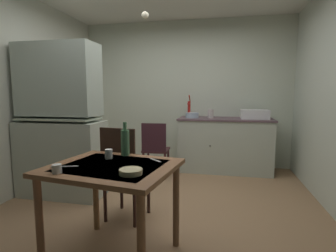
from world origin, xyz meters
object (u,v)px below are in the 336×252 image
Objects in this scene: glass_bottle at (125,142)px; serving_bowl_wide at (131,172)px; chair_by_counter at (155,148)px; teacup_cream at (57,169)px; dining_table at (113,179)px; chair_far_side at (124,173)px; hutch_cabinet at (61,126)px; hand_pump at (189,108)px; sink_basin at (255,114)px; mixing_bowl_counter at (192,115)px.

serving_bowl_wide is at bearing -65.45° from glass_bottle.
chair_by_counter reaches higher than teacup_cream.
chair_far_side is (-0.16, 0.63, -0.14)m from dining_table.
hutch_cabinet is 1.46m from chair_by_counter.
hand_pump is 0.37× the size of dining_table.
sink_basin is 2.59m from chair_far_side.
glass_bottle is at bearing 114.55° from serving_bowl_wide.
hutch_cabinet reaches higher than chair_by_counter.
dining_table is (-1.35, -2.68, -0.33)m from sink_basin.
serving_bowl_wide is at bearing -79.67° from chair_by_counter.
chair_by_counter is (-0.52, -0.53, -0.49)m from mixing_bowl_counter.
hutch_cabinet is 8.69× the size of mixing_bowl_counter.
hutch_cabinet is 2.16m from hand_pump.
mixing_bowl_counter reaches higher than teacup_cream.
chair_by_counter is (-0.45, -0.63, -0.61)m from hand_pump.
dining_table is at bearing -96.94° from mixing_bowl_counter.
chair_by_counter is (1.00, 0.96, -0.44)m from hutch_cabinet.
glass_bottle is at bearing -98.41° from mixing_bowl_counter.
teacup_cream is at bearing -57.38° from hutch_cabinet.
dining_table is at bearing 139.71° from serving_bowl_wide.
sink_basin is 1.10m from hand_pump.
dining_table is 3.50× the size of glass_bottle.
teacup_cream is at bearing -170.70° from serving_bowl_wide.
mixing_bowl_counter is 2.67m from dining_table.
dining_table is at bearing -116.70° from sink_basin.
chair_by_counter is at bearing 95.76° from glass_bottle.
dining_table is (-0.32, -2.63, -0.29)m from mixing_bowl_counter.
mixing_bowl_counter reaches higher than serving_bowl_wide.
teacup_cream is at bearing -92.37° from chair_by_counter.
dining_table is 0.32m from serving_bowl_wide.
hutch_cabinet is 1.68m from teacup_cream.
hand_pump reaches higher than serving_bowl_wide.
hutch_cabinet is 1.84× the size of dining_table.
hutch_cabinet is at bearing 153.75° from chair_far_side.
glass_bottle is at bearing 65.57° from teacup_cream.
mixing_bowl_counter is 0.89m from chair_by_counter.
glass_bottle is at bearing -96.49° from hand_pump.
chair_far_side is (1.04, -0.51, -0.39)m from hutch_cabinet.
dining_table is 2.12m from chair_by_counter.
hand_pump reaches higher than chair_by_counter.
chair_far_side is 15.16× the size of teacup_cream.
mixing_bowl_counter reaches higher than chair_by_counter.
mixing_bowl_counter is at bearing 45.79° from chair_by_counter.
sink_basin is 0.44× the size of chair_far_side.
teacup_cream is (-1.64, -2.95, -0.18)m from sink_basin.
sink_basin is at bearing 53.83° from chair_far_side.
chair_far_side is (-0.41, -2.10, -0.56)m from hand_pump.
glass_bottle is (-0.02, 0.34, 0.24)m from dining_table.
teacup_cream is (-0.14, -0.90, 0.29)m from chair_far_side.
sink_basin is at bearing -2.36° from hand_pump.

